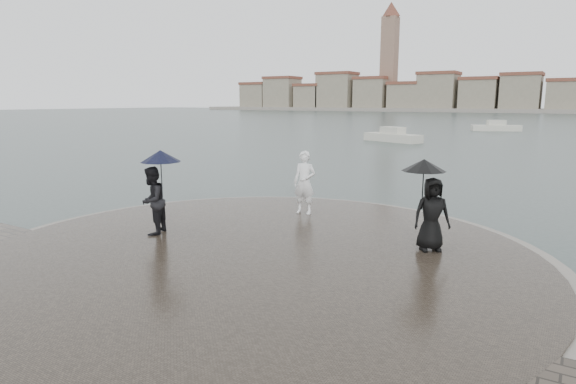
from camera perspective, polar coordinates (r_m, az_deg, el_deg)
The scene contains 7 objects.
ground at distance 8.12m, azimuth -18.73°, elevation -15.61°, with size 400.00×400.00×0.00m, color #2B3835.
kerb_ring at distance 10.44m, azimuth -3.78°, elevation -8.12°, with size 12.50×12.50×0.32m, color gray.
quay_tip at distance 10.43m, azimuth -3.78°, elevation -8.01°, with size 11.90×11.90×0.36m, color #2D261E.
statue at distance 13.63m, azimuth 1.97°, elevation 1.14°, with size 0.65×0.43×1.79m, color white.
visitor_left at distance 11.88m, azimuth -15.59°, elevation 0.20°, with size 1.16×1.06×2.04m.
visitor_right at distance 10.70m, azimuth 16.43°, elevation -0.99°, with size 1.19×1.00×1.95m.
far_skyline at distance 165.70m, azimuth 27.88°, elevation 10.23°, with size 260.00×20.00×37.00m.
Camera 1 is at (5.74, -4.54, 3.53)m, focal length 30.00 mm.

